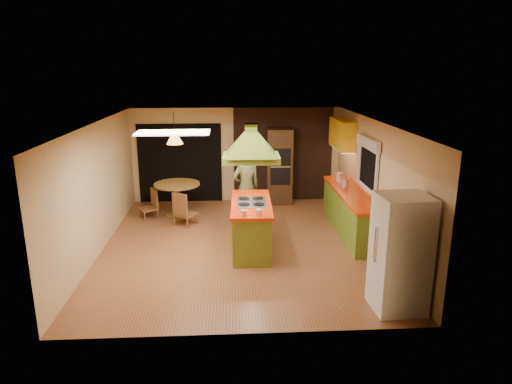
{
  "coord_description": "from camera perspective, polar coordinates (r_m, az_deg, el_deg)",
  "views": [
    {
      "loc": [
        -0.17,
        -8.75,
        3.53
      ],
      "look_at": [
        0.33,
        -0.12,
        1.15
      ],
      "focal_mm": 32.0,
      "sensor_mm": 36.0,
      "label": 1
    }
  ],
  "objects": [
    {
      "name": "canister_large",
      "position": [
        10.89,
        10.43,
        1.87
      ],
      "size": [
        0.17,
        0.17,
        0.22
      ],
      "primitive_type": "cylinder",
      "rotation": [
        0.0,
        0.0,
        -0.14
      ],
      "color": "#F7E2C6",
      "rests_on": "right_counter"
    },
    {
      "name": "canister_small",
      "position": [
        10.79,
        10.56,
        1.56
      ],
      "size": [
        0.14,
        0.14,
        0.15
      ],
      "primitive_type": "cylinder",
      "rotation": [
        0.0,
        0.0,
        0.21
      ],
      "color": "beige",
      "rests_on": "right_counter"
    },
    {
      "name": "canister_medium",
      "position": [
        10.41,
        11.08,
        1.1
      ],
      "size": [
        0.14,
        0.14,
        0.18
      ],
      "primitive_type": "cylinder",
      "rotation": [
        0.0,
        0.0,
        -0.11
      ],
      "color": "beige",
      "rests_on": "right_counter"
    },
    {
      "name": "dining_table",
      "position": [
        11.19,
        -9.81,
        -0.11
      ],
      "size": [
        1.1,
        1.1,
        0.82
      ],
      "rotation": [
        0.0,
        0.0,
        -0.2
      ],
      "color": "brown",
      "rests_on": "ground"
    },
    {
      "name": "wall_oven",
      "position": [
        12.04,
        2.92,
        3.22
      ],
      "size": [
        0.66,
        0.6,
        1.99
      ],
      "rotation": [
        0.0,
        0.0,
        -0.01
      ],
      "color": "#452C16",
      "rests_on": "ground"
    },
    {
      "name": "brick_panel",
      "position": [
        12.28,
        3.39,
        4.67
      ],
      "size": [
        2.64,
        0.03,
        2.5
      ],
      "primitive_type": "cube",
      "color": "#381E14",
      "rests_on": "ground"
    },
    {
      "name": "refrigerator",
      "position": [
        7.07,
        17.58,
        -7.33
      ],
      "size": [
        0.76,
        0.73,
        1.77
      ],
      "primitive_type": "cube",
      "rotation": [
        0.0,
        0.0,
        0.05
      ],
      "color": "white",
      "rests_on": "ground"
    },
    {
      "name": "ground",
      "position": [
        9.44,
        -2.06,
        -6.57
      ],
      "size": [
        6.5,
        6.5,
        0.0
      ],
      "primitive_type": "plane",
      "color": "brown",
      "rests_on": "ground"
    },
    {
      "name": "right_counter",
      "position": [
        10.19,
        11.76,
        -2.47
      ],
      "size": [
        0.62,
        3.05,
        0.92
      ],
      "color": "olive",
      "rests_on": "ground"
    },
    {
      "name": "chair_left",
      "position": [
        11.26,
        -13.35,
        -1.43
      ],
      "size": [
        0.52,
        0.52,
        0.7
      ],
      "primitive_type": null,
      "rotation": [
        0.0,
        0.0,
        -1.03
      ],
      "color": "brown",
      "rests_on": "ground"
    },
    {
      "name": "window_right",
      "position": [
        9.75,
        13.88,
        4.55
      ],
      "size": [
        0.12,
        1.35,
        1.06
      ],
      "color": "black",
      "rests_on": "room_walls"
    },
    {
      "name": "man",
      "position": [
        10.2,
        -1.24,
        0.5
      ],
      "size": [
        0.78,
        0.66,
        1.82
      ],
      "primitive_type": "imported",
      "rotation": [
        0.0,
        0.0,
        3.54
      ],
      "color": "#4C4E29",
      "rests_on": "ground"
    },
    {
      "name": "upper_cabinets",
      "position": [
        11.4,
        10.71,
        7.17
      ],
      "size": [
        0.34,
        1.4,
        0.7
      ],
      "primitive_type": "cube",
      "color": "yellow",
      "rests_on": "room_walls"
    },
    {
      "name": "pendant_lamp",
      "position": [
        10.92,
        -10.13,
        6.58
      ],
      "size": [
        0.47,
        0.47,
        0.25
      ],
      "primitive_type": "cone",
      "rotation": [
        0.0,
        0.0,
        -0.3
      ],
      "color": "#FF9E3F",
      "rests_on": "ceiling_plane"
    },
    {
      "name": "room_walls",
      "position": [
        9.05,
        -2.14,
        0.79
      ],
      "size": [
        5.5,
        6.5,
        6.5
      ],
      "color": "beige",
      "rests_on": "ground"
    },
    {
      "name": "kitchen_island",
      "position": [
        9.07,
        -0.6,
        -4.21
      ],
      "size": [
        0.84,
        1.96,
        0.98
      ],
      "rotation": [
        0.0,
        0.0,
        -0.03
      ],
      "color": "olive",
      "rests_on": "ground"
    },
    {
      "name": "range_hood",
      "position": [
        8.63,
        -0.63,
        6.86
      ],
      "size": [
        1.09,
        0.8,
        0.8
      ],
      "rotation": [
        0.0,
        0.0,
        -0.03
      ],
      "color": "#61741D",
      "rests_on": "ceiling_plane"
    },
    {
      "name": "fluor_panel",
      "position": [
        7.68,
        -10.33,
        7.32
      ],
      "size": [
        1.2,
        0.6,
        0.03
      ],
      "primitive_type": "cube",
      "color": "white",
      "rests_on": "ceiling_plane"
    },
    {
      "name": "chair_near",
      "position": [
        10.6,
        -8.8,
        -2.0
      ],
      "size": [
        0.6,
        0.6,
        0.79
      ],
      "primitive_type": null,
      "rotation": [
        0.0,
        0.0,
        2.56
      ],
      "color": "brown",
      "rests_on": "ground"
    },
    {
      "name": "ceiling_plane",
      "position": [
        8.82,
        -2.22,
        8.67
      ],
      "size": [
        6.5,
        6.5,
        0.0
      ],
      "primitive_type": "plane",
      "rotation": [
        3.14,
        0.0,
        0.0
      ],
      "color": "silver",
      "rests_on": "room_walls"
    },
    {
      "name": "nook_opening",
      "position": [
        12.31,
        -9.47,
        3.57
      ],
      "size": [
        2.2,
        0.03,
        2.1
      ],
      "primitive_type": "cube",
      "color": "black",
      "rests_on": "ground"
    }
  ]
}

